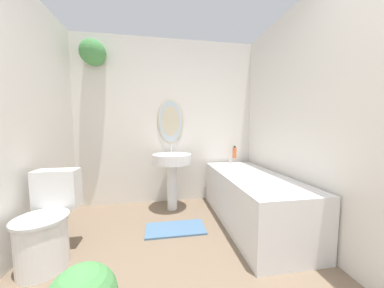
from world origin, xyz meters
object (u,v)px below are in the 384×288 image
object	(u,v)px
shampoo_bottle	(235,153)
toilet	(47,226)
bathtub	(251,198)
pedestal_sink	(172,166)

from	to	relation	value
shampoo_bottle	toilet	bearing A→B (deg)	-152.84
toilet	bathtub	bearing A→B (deg)	10.17
toilet	shampoo_bottle	xyz separation A→B (m)	(2.03, 1.04, 0.43)
pedestal_sink	toilet	bearing A→B (deg)	-140.31
toilet	bathtub	distance (m)	2.00
pedestal_sink	shampoo_bottle	xyz separation A→B (m)	(0.95, 0.15, 0.14)
pedestal_sink	shampoo_bottle	world-z (taller)	pedestal_sink
shampoo_bottle	bathtub	bearing A→B (deg)	-95.18
toilet	shampoo_bottle	size ratio (longest dim) A/B	3.99
toilet	shampoo_bottle	world-z (taller)	shampoo_bottle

